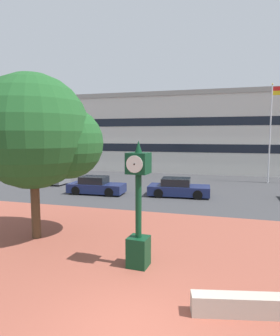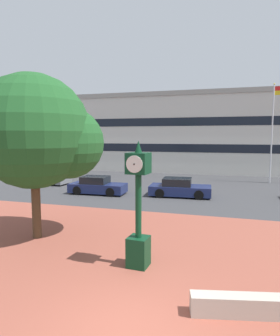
{
  "view_description": "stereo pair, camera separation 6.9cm",
  "coord_description": "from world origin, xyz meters",
  "px_view_note": "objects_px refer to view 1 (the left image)",
  "views": [
    {
      "loc": [
        1.79,
        -5.52,
        4.22
      ],
      "look_at": [
        -0.75,
        3.42,
        3.2
      ],
      "focal_mm": 31.25,
      "sensor_mm": 36.0,
      "label": 1
    },
    {
      "loc": [
        1.86,
        -5.5,
        4.22
      ],
      "look_at": [
        -0.75,
        3.42,
        3.2
      ],
      "focal_mm": 31.25,
      "sensor_mm": 36.0,
      "label": 2
    }
  ],
  "objects_px": {
    "car_street_distant": "(96,186)",
    "civic_building": "(179,133)",
    "car_street_near": "(178,188)",
    "street_clock": "(138,212)",
    "plaza_tree": "(40,134)",
    "flagpole_primary": "(272,128)",
    "car_street_far": "(43,177)"
  },
  "relations": [
    {
      "from": "street_clock",
      "to": "flagpole_primary",
      "type": "bearing_deg",
      "value": 75.91
    },
    {
      "from": "car_street_far",
      "to": "civic_building",
      "type": "distance_m",
      "value": 19.27
    },
    {
      "from": "car_street_far",
      "to": "plaza_tree",
      "type": "bearing_deg",
      "value": 35.86
    },
    {
      "from": "street_clock",
      "to": "civic_building",
      "type": "height_order",
      "value": "civic_building"
    },
    {
      "from": "street_clock",
      "to": "car_street_far",
      "type": "height_order",
      "value": "street_clock"
    },
    {
      "from": "car_street_near",
      "to": "car_street_distant",
      "type": "relative_size",
      "value": 1.05
    },
    {
      "from": "plaza_tree",
      "to": "car_street_distant",
      "type": "height_order",
      "value": "plaza_tree"
    },
    {
      "from": "car_street_far",
      "to": "flagpole_primary",
      "type": "bearing_deg",
      "value": 108.87
    },
    {
      "from": "plaza_tree",
      "to": "car_street_near",
      "type": "xyz_separation_m",
      "value": [
        4.19,
        9.85,
        -3.72
      ]
    },
    {
      "from": "plaza_tree",
      "to": "civic_building",
      "type": "relative_size",
      "value": 0.24
    },
    {
      "from": "street_clock",
      "to": "flagpole_primary",
      "type": "relative_size",
      "value": 0.47
    },
    {
      "from": "car_street_near",
      "to": "flagpole_primary",
      "type": "xyz_separation_m",
      "value": [
        7.02,
        8.06,
        4.38
      ]
    },
    {
      "from": "plaza_tree",
      "to": "car_street_distant",
      "type": "xyz_separation_m",
      "value": [
        -1.73,
        9.08,
        -3.72
      ]
    },
    {
      "from": "car_street_far",
      "to": "civic_building",
      "type": "bearing_deg",
      "value": 150.57
    },
    {
      "from": "plaza_tree",
      "to": "flagpole_primary",
      "type": "height_order",
      "value": "flagpole_primary"
    },
    {
      "from": "street_clock",
      "to": "car_street_distant",
      "type": "relative_size",
      "value": 0.99
    },
    {
      "from": "civic_building",
      "to": "flagpole_primary",
      "type": "bearing_deg",
      "value": -46.55
    },
    {
      "from": "car_street_near",
      "to": "civic_building",
      "type": "bearing_deg",
      "value": -175.28
    },
    {
      "from": "flagpole_primary",
      "to": "plaza_tree",
      "type": "bearing_deg",
      "value": -122.05
    },
    {
      "from": "car_street_distant",
      "to": "street_clock",
      "type": "bearing_deg",
      "value": 29.09
    },
    {
      "from": "car_street_near",
      "to": "flagpole_primary",
      "type": "height_order",
      "value": "flagpole_primary"
    },
    {
      "from": "street_clock",
      "to": "plaza_tree",
      "type": "relative_size",
      "value": 0.61
    },
    {
      "from": "civic_building",
      "to": "plaza_tree",
      "type": "bearing_deg",
      "value": -93.27
    },
    {
      "from": "car_street_distant",
      "to": "civic_building",
      "type": "xyz_separation_m",
      "value": [
        3.33,
        18.97,
        4.01
      ]
    },
    {
      "from": "car_street_far",
      "to": "street_clock",
      "type": "bearing_deg",
      "value": 44.9
    },
    {
      "from": "car_street_far",
      "to": "car_street_distant",
      "type": "xyz_separation_m",
      "value": [
        6.38,
        -2.81,
        -0.0
      ]
    },
    {
      "from": "car_street_distant",
      "to": "flagpole_primary",
      "type": "relative_size",
      "value": 0.47
    },
    {
      "from": "car_street_far",
      "to": "flagpole_primary",
      "type": "height_order",
      "value": "flagpole_primary"
    },
    {
      "from": "plaza_tree",
      "to": "car_street_far",
      "type": "distance_m",
      "value": 14.86
    },
    {
      "from": "car_street_near",
      "to": "car_street_far",
      "type": "bearing_deg",
      "value": -102.78
    },
    {
      "from": "plaza_tree",
      "to": "car_street_near",
      "type": "distance_m",
      "value": 11.33
    },
    {
      "from": "street_clock",
      "to": "car_street_distant",
      "type": "xyz_separation_m",
      "value": [
        -6.32,
        10.65,
        -1.23
      ]
    }
  ]
}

